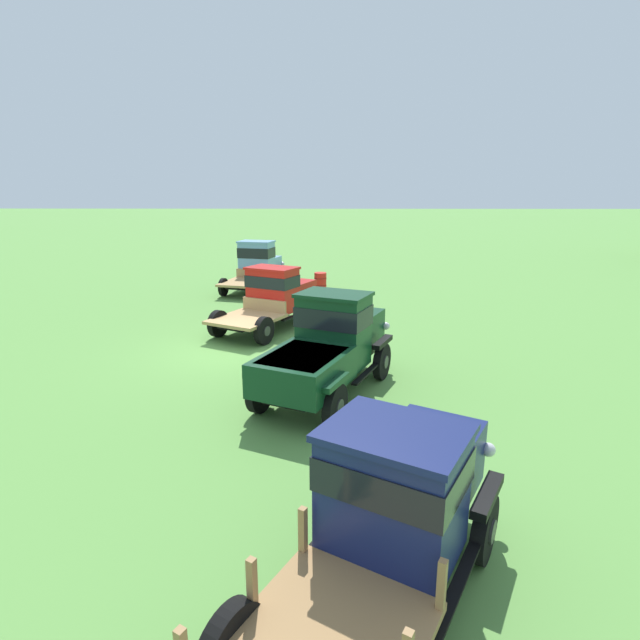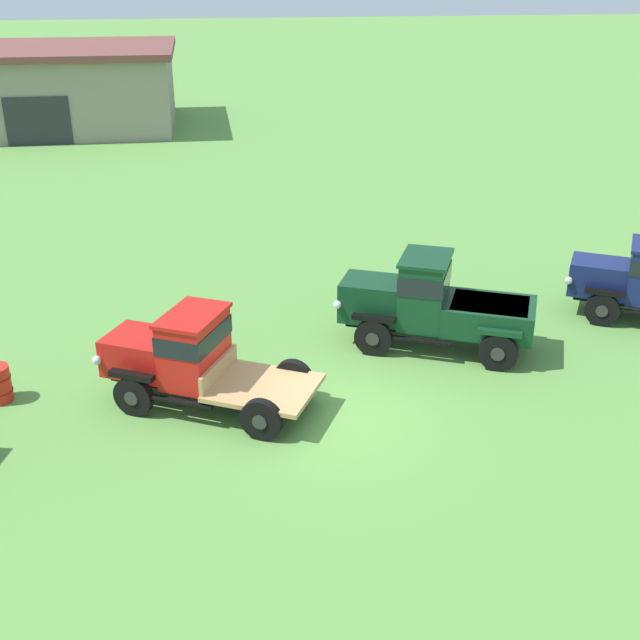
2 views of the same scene
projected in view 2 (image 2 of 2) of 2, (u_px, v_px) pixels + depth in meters
name	position (u px, v px, depth m)	size (l,w,h in m)	color
ground_plane	(329.00, 414.00, 16.85)	(240.00, 240.00, 0.00)	#5B9342
vintage_truck_second_in_line	(188.00, 357.00, 16.92)	(4.89, 3.59, 2.09)	black
vintage_truck_midrow_center	(433.00, 303.00, 19.34)	(4.92, 3.38, 2.32)	black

